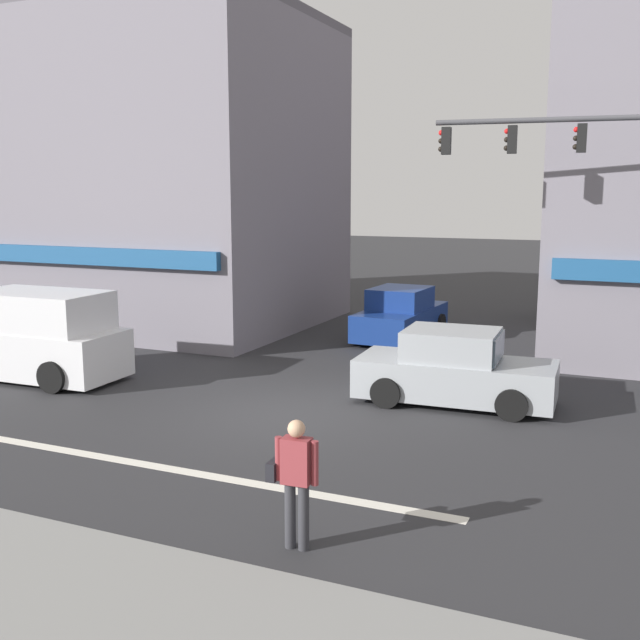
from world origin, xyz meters
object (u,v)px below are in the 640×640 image
(street_tree, at_px, (621,230))
(utility_pole_near_left, at_px, (125,206))
(traffic_light_mast, at_px, (597,197))
(sedan_parked_curbside, at_px, (454,371))
(pedestrian_foreground_with_bag, at_px, (295,476))
(van_waiting_far, at_px, (34,337))
(sedan_approaching_near, at_px, (401,316))

(street_tree, bearing_deg, utility_pole_near_left, -169.80)
(traffic_light_mast, bearing_deg, utility_pole_near_left, 175.41)
(sedan_parked_curbside, bearing_deg, pedestrian_foreground_with_bag, -91.85)
(utility_pole_near_left, xyz_separation_m, traffic_light_mast, (13.34, -1.07, 0.28))
(utility_pole_near_left, distance_m, pedestrian_foreground_with_bag, 15.22)
(utility_pole_near_left, distance_m, traffic_light_mast, 13.38)
(street_tree, height_order, traffic_light_mast, traffic_light_mast)
(street_tree, distance_m, van_waiting_far, 14.91)
(traffic_light_mast, xyz_separation_m, sedan_parked_curbside, (-2.47, -2.12, -3.59))
(sedan_approaching_near, xyz_separation_m, van_waiting_far, (-6.52, -8.27, 0.29))
(van_waiting_far, bearing_deg, sedan_parked_curbside, 11.06)
(traffic_light_mast, relative_size, sedan_parked_curbside, 1.48)
(utility_pole_near_left, height_order, sedan_parked_curbside, utility_pole_near_left)
(utility_pole_near_left, xyz_separation_m, van_waiting_far, (1.14, -5.09, -3.02))
(van_waiting_far, xyz_separation_m, pedestrian_foreground_with_bag, (9.49, -5.36, -0.05))
(pedestrian_foreground_with_bag, bearing_deg, van_waiting_far, 150.55)
(van_waiting_far, bearing_deg, pedestrian_foreground_with_bag, -29.45)
(utility_pole_near_left, xyz_separation_m, sedan_approaching_near, (7.66, 3.18, -3.31))
(traffic_light_mast, bearing_deg, pedestrian_foreground_with_bag, -106.11)
(traffic_light_mast, xyz_separation_m, van_waiting_far, (-12.20, -4.02, -3.30))
(street_tree, bearing_deg, pedestrian_foreground_with_bag, -103.58)
(pedestrian_foreground_with_bag, bearing_deg, sedan_approaching_near, 102.29)
(traffic_light_mast, bearing_deg, sedan_approaching_near, 143.19)
(sedan_approaching_near, relative_size, van_waiting_far, 0.90)
(street_tree, xyz_separation_m, sedan_approaching_near, (-6.09, 0.70, -2.75))
(pedestrian_foreground_with_bag, bearing_deg, sedan_parked_curbside, 88.15)
(sedan_parked_curbside, distance_m, pedestrian_foreground_with_bag, 7.27)
(sedan_approaching_near, bearing_deg, pedestrian_foreground_with_bag, -77.71)
(sedan_approaching_near, bearing_deg, utility_pole_near_left, -157.47)
(traffic_light_mast, height_order, sedan_parked_curbside, traffic_light_mast)
(utility_pole_near_left, distance_m, sedan_parked_curbside, 11.80)
(sedan_approaching_near, bearing_deg, van_waiting_far, -128.27)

